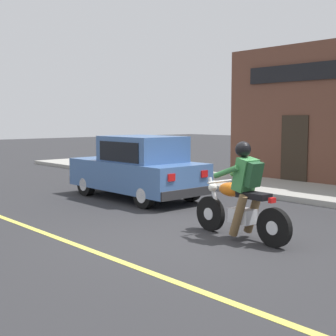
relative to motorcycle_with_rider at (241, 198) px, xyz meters
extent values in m
plane|color=#2B2B2D|center=(-0.44, 0.65, -0.68)|extent=(80.00, 80.00, 0.00)
cube|color=#9E9B93|center=(4.91, 3.65, -0.61)|extent=(2.60, 22.00, 0.14)
cube|color=#D1C64C|center=(-2.24, 3.65, -0.67)|extent=(0.12, 19.80, 0.01)
cube|color=#2D2319|center=(6.19, 2.97, 0.37)|extent=(0.04, 0.90, 2.10)
cylinder|color=black|center=(0.04, 0.72, -0.37)|extent=(0.13, 0.62, 0.62)
cylinder|color=silver|center=(0.04, 0.72, -0.37)|extent=(0.13, 0.22, 0.22)
cylinder|color=black|center=(-0.04, -0.68, -0.37)|extent=(0.13, 0.62, 0.62)
cylinder|color=silver|center=(-0.04, -0.68, -0.37)|extent=(0.13, 0.22, 0.22)
cube|color=silver|center=(0.00, -0.03, -0.29)|extent=(0.30, 0.41, 0.24)
ellipsoid|color=orange|center=(0.01, 0.22, 0.12)|extent=(0.33, 0.54, 0.24)
cube|color=black|center=(-0.02, -0.26, 0.08)|extent=(0.29, 0.57, 0.10)
cylinder|color=silver|center=(0.03, 0.62, -0.05)|extent=(0.09, 0.33, 0.68)
cylinder|color=silver|center=(0.02, 0.50, 0.23)|extent=(0.56, 0.07, 0.04)
sphere|color=silver|center=(0.03, 0.67, 0.11)|extent=(0.16, 0.16, 0.16)
cylinder|color=silver|center=(0.14, -0.44, -0.39)|extent=(0.11, 0.55, 0.08)
cube|color=red|center=(-0.04, -0.63, 0.05)|extent=(0.12, 0.07, 0.08)
cylinder|color=brown|center=(-0.19, -0.09, -0.25)|extent=(0.16, 0.36, 0.71)
cylinder|color=brown|center=(0.17, -0.11, -0.25)|extent=(0.16, 0.36, 0.71)
cube|color=#387F42|center=(-0.01, -0.08, 0.40)|extent=(0.36, 0.35, 0.57)
cylinder|color=#387F42|center=(-0.19, 0.17, 0.44)|extent=(0.12, 0.52, 0.26)
cylinder|color=#387F42|center=(0.21, 0.15, 0.44)|extent=(0.12, 0.52, 0.26)
sphere|color=black|center=(0.00, -0.02, 0.81)|extent=(0.26, 0.26, 0.26)
cube|color=#1E4728|center=(-0.01, -0.24, 0.42)|extent=(0.29, 0.25, 0.42)
cylinder|color=black|center=(0.51, 5.52, -0.38)|extent=(0.18, 0.60, 0.60)
cylinder|color=silver|center=(0.51, 5.52, -0.38)|extent=(0.20, 0.33, 0.33)
cylinder|color=black|center=(1.95, 5.51, -0.38)|extent=(0.18, 0.60, 0.60)
cylinder|color=silver|center=(1.95, 5.51, -0.38)|extent=(0.20, 0.33, 0.33)
cylinder|color=black|center=(0.49, 3.12, -0.38)|extent=(0.18, 0.60, 0.60)
cylinder|color=silver|center=(0.49, 3.12, -0.38)|extent=(0.20, 0.33, 0.33)
cylinder|color=black|center=(1.93, 3.11, -0.38)|extent=(0.18, 0.60, 0.60)
cylinder|color=silver|center=(1.93, 3.11, -0.38)|extent=(0.20, 0.33, 0.33)
cube|color=#42669E|center=(1.22, 4.31, -0.08)|extent=(1.67, 3.71, 0.70)
cube|color=#42669E|center=(1.22, 4.06, 0.56)|extent=(1.45, 1.91, 0.66)
cube|color=black|center=(1.22, 4.93, 0.51)|extent=(1.33, 0.36, 0.51)
cube|color=black|center=(0.49, 4.07, 0.54)|extent=(0.04, 1.52, 0.46)
cube|color=black|center=(1.94, 4.06, 0.54)|extent=(0.04, 1.52, 0.46)
cube|color=silver|center=(0.72, 6.18, 0.04)|extent=(0.24, 0.04, 0.14)
cube|color=red|center=(0.70, 2.46, 0.06)|extent=(0.20, 0.04, 0.16)
cube|color=silver|center=(1.74, 6.17, 0.04)|extent=(0.24, 0.04, 0.14)
cube|color=red|center=(1.71, 2.45, 0.06)|extent=(0.20, 0.04, 0.16)
cube|color=#28282B|center=(1.23, 6.14, -0.33)|extent=(1.61, 0.13, 0.20)
cube|color=#28282B|center=(1.21, 2.48, -0.33)|extent=(1.61, 0.13, 0.20)
camera|label=1|loc=(-6.03, -4.81, 1.29)|focal=50.00mm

